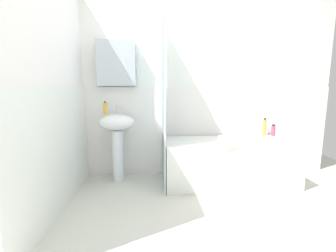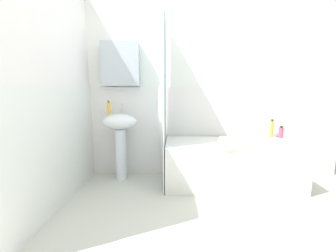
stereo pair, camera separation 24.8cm
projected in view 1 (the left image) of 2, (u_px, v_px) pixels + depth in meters
ground_plane at (227, 225)px, 2.03m from camera, size 4.80×5.60×0.04m
wall_back_tiled at (196, 91)px, 3.09m from camera, size 3.60×0.18×2.40m
wall_left_tiled at (51, 95)px, 2.09m from camera, size 0.07×1.81×2.40m
sink at (117, 133)px, 2.87m from camera, size 0.44×0.34×0.86m
faucet at (117, 109)px, 2.90m from camera, size 0.03×0.12×0.12m
soap_dispenser at (105, 109)px, 2.79m from camera, size 0.05×0.05×0.17m
bathtub at (228, 162)px, 2.88m from camera, size 1.59×0.67×0.54m
shower_curtain at (164, 104)px, 2.71m from camera, size 0.01×0.67×2.00m
lotion_bottle at (273, 131)px, 3.12m from camera, size 0.05×0.05×0.16m
shampoo_bottle at (264, 127)px, 3.13m from camera, size 0.04×0.04×0.24m
towel_folded at (233, 141)px, 2.60m from camera, size 0.30×0.25×0.10m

